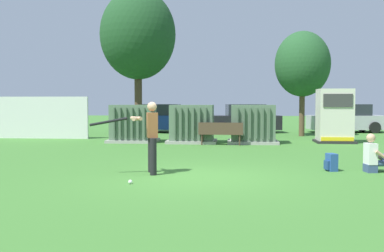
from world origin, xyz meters
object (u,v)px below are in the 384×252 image
object	(u,v)px
transformer_west	(133,124)
parked_car_right_of_center	(347,119)
transformer_mid_west	(192,124)
generator_enclosure	(334,116)
batter	(150,134)
sports_ball	(130,182)
park_bench	(221,132)
seated_spectator	(374,157)
transformer_mid_east	(253,125)
parked_car_leftmost	(160,119)
backpack	(331,162)
parked_car_left_of_center	(243,119)

from	to	relation	value
transformer_west	parked_car_right_of_center	xyz separation A→B (m)	(10.83, 7.38, -0.04)
transformer_mid_west	generator_enclosure	world-z (taller)	generator_enclosure
batter	sports_ball	distance (m)	1.70
park_bench	seated_spectator	distance (m)	7.86
seated_spectator	parked_car_right_of_center	distance (m)	15.51
generator_enclosure	transformer_west	bearing A→B (deg)	-176.73
batter	sports_ball	xyz separation A→B (m)	(-0.16, -1.42, -0.93)
transformer_west	parked_car_right_of_center	world-z (taller)	same
transformer_mid_west	transformer_mid_east	distance (m)	2.57
transformer_west	parked_car_leftmost	world-z (taller)	same
batter	backpack	distance (m)	4.61
sports_ball	seated_spectator	bearing A→B (deg)	20.97
parked_car_left_of_center	transformer_west	bearing A→B (deg)	-126.29
sports_ball	parked_car_left_of_center	size ratio (longest dim) A/B	0.02
seated_spectator	parked_car_leftmost	world-z (taller)	parked_car_leftmost
transformer_west	sports_ball	world-z (taller)	transformer_west
sports_ball	transformer_mid_west	bearing A→B (deg)	87.72
backpack	parked_car_right_of_center	xyz separation A→B (m)	(4.01, 15.11, 0.54)
parked_car_right_of_center	batter	bearing A→B (deg)	-117.98
transformer_mid_west	parked_car_left_of_center	bearing A→B (deg)	71.23
park_bench	parked_car_left_of_center	world-z (taller)	parked_car_left_of_center
generator_enclosure	transformer_mid_west	bearing A→B (deg)	-174.20
backpack	transformer_west	bearing A→B (deg)	131.39
transformer_mid_east	sports_ball	distance (m)	10.35
transformer_mid_west	parked_car_leftmost	distance (m)	7.21
seated_spectator	backpack	distance (m)	1.04
batter	backpack	bearing A→B (deg)	10.76
transformer_mid_west	parked_car_right_of_center	size ratio (longest dim) A/B	0.48
sports_ball	backpack	distance (m)	5.15
park_bench	seated_spectator	xyz separation A→B (m)	(4.00, -6.76, -0.16)
transformer_mid_west	backpack	world-z (taller)	transformer_mid_west
transformer_mid_west	seated_spectator	world-z (taller)	transformer_mid_west
sports_ball	backpack	xyz separation A→B (m)	(4.63, 2.27, 0.17)
transformer_mid_west	transformer_mid_east	xyz separation A→B (m)	(2.57, 0.01, 0.00)
sports_ball	parked_car_leftmost	world-z (taller)	parked_car_leftmost
batter	generator_enclosure	bearing A→B (deg)	55.21
transformer_mid_west	generator_enclosure	distance (m)	6.11
transformer_mid_east	batter	bearing A→B (deg)	-108.35
sports_ball	generator_enclosure	bearing A→B (deg)	58.38
transformer_mid_east	park_bench	world-z (taller)	transformer_mid_east
transformer_mid_west	parked_car_leftmost	xyz separation A→B (m)	(-2.52, 6.76, -0.04)
backpack	park_bench	bearing A→B (deg)	114.09
transformer_west	transformer_mid_west	size ratio (longest dim) A/B	1.00
transformer_mid_west	seated_spectator	distance (m)	9.35
transformer_mid_west	park_bench	distance (m)	1.60
transformer_west	generator_enclosure	size ratio (longest dim) A/B	0.91
transformer_west	seated_spectator	distance (m)	11.10
transformer_west	parked_car_leftmost	size ratio (longest dim) A/B	0.50
transformer_mid_west	generator_enclosure	bearing A→B (deg)	5.80
park_bench	parked_car_right_of_center	bearing A→B (deg)	50.42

